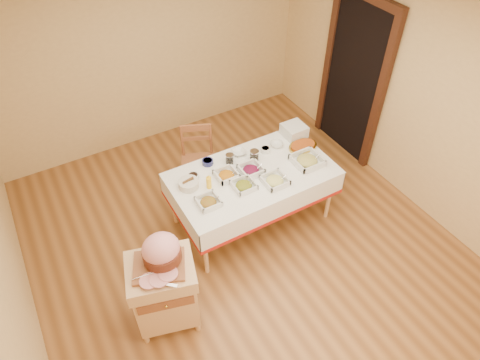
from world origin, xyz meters
name	(u,v)px	position (x,y,z in m)	size (l,w,h in m)	color
room_shell	(243,160)	(0.00, 0.00, 1.30)	(5.00, 5.00, 5.00)	#925C2D
doorway	(354,77)	(2.20, 0.90, 1.11)	(0.09, 1.10, 2.20)	black
dining_table	(252,184)	(0.30, 0.30, 0.60)	(1.82, 1.02, 0.76)	#E1B17B
butcher_cart	(164,290)	(-1.09, -0.42, 0.48)	(0.71, 0.64, 0.85)	#E1B17B
dining_chair	(198,160)	(0.00, 1.11, 0.47)	(0.54, 0.53, 0.92)	brown
ham_on_board	(161,252)	(-1.04, -0.38, 0.98)	(0.48, 0.45, 0.31)	brown
serving_dish_a	(208,202)	(-0.34, 0.12, 0.79)	(0.23, 0.22, 0.10)	silver
serving_dish_b	(244,185)	(0.10, 0.15, 0.79)	(0.23, 0.23, 0.09)	silver
serving_dish_c	(275,181)	(0.43, 0.05, 0.79)	(0.25, 0.25, 0.10)	silver
serving_dish_d	(307,160)	(0.93, 0.14, 0.80)	(0.31, 0.31, 0.12)	silver
serving_dish_e	(226,175)	(0.02, 0.38, 0.79)	(0.24, 0.23, 0.11)	silver
serving_dish_f	(251,170)	(0.29, 0.32, 0.80)	(0.25, 0.24, 0.12)	silver
small_bowl_left	(193,177)	(-0.31, 0.55, 0.79)	(0.12, 0.12, 0.06)	silver
small_bowl_mid	(208,162)	(-0.06, 0.69, 0.79)	(0.13, 0.13, 0.05)	navy
small_bowl_right	(265,149)	(0.62, 0.55, 0.79)	(0.11, 0.11, 0.06)	silver
bowl_white_imported	(239,152)	(0.34, 0.67, 0.78)	(0.16, 0.16, 0.04)	silver
bowl_small_imported	(277,144)	(0.80, 0.57, 0.78)	(0.16, 0.16, 0.05)	silver
preserve_jar_left	(230,159)	(0.16, 0.58, 0.81)	(0.09, 0.09, 0.12)	silver
preserve_jar_right	(254,156)	(0.43, 0.48, 0.82)	(0.11, 0.11, 0.14)	silver
mustard_bottle	(209,182)	(-0.22, 0.34, 0.84)	(0.06, 0.06, 0.18)	yellow
bread_basket	(189,184)	(-0.41, 0.46, 0.80)	(0.22, 0.22, 0.10)	silver
plate_stack	(294,131)	(1.10, 0.64, 0.83)	(0.26, 0.26, 0.14)	silver
brass_platter	(303,146)	(1.05, 0.39, 0.78)	(0.36, 0.26, 0.05)	gold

